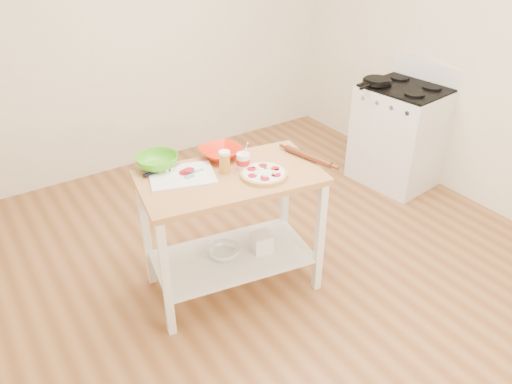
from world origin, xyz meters
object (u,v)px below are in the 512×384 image
at_px(cutting_board, 181,175).
at_px(yogurt_tub, 243,161).
at_px(shelf_bin, 261,242).
at_px(pizza, 264,174).
at_px(rolling_pin, 308,157).
at_px(spatula, 193,174).
at_px(beer_pint, 225,162).
at_px(green_bowl, 157,162).
at_px(shelf_glass_bowl, 224,252).
at_px(gas_stove, 399,135).
at_px(orange_bowl, 221,153).
at_px(skillet, 376,81).
at_px(prep_island, 231,209).
at_px(knife, 157,171).

bearing_deg(cutting_board, yogurt_tub, -0.77).
bearing_deg(shelf_bin, pizza, -114.25).
xyz_separation_m(cutting_board, shelf_bin, (0.46, -0.21, -0.58)).
bearing_deg(rolling_pin, spatula, 163.00).
bearing_deg(beer_pint, green_bowl, 139.03).
bearing_deg(shelf_glass_bowl, cutting_board, 148.75).
relative_size(pizza, rolling_pin, 0.80).
height_order(gas_stove, orange_bowl, gas_stove).
distance_m(spatula, orange_bowl, 0.30).
xyz_separation_m(skillet, shelf_bin, (-1.70, -0.68, -0.65)).
relative_size(pizza, shelf_bin, 2.28).
bearing_deg(cutting_board, skillet, 30.18).
xyz_separation_m(prep_island, orange_bowl, (0.08, 0.25, 0.29)).
height_order(gas_stove, green_bowl, gas_stove).
height_order(prep_island, orange_bowl, orange_bowl).
relative_size(prep_island, rolling_pin, 3.30).
distance_m(knife, green_bowl, 0.08).
relative_size(prep_island, knife, 4.57).
relative_size(green_bowl, beer_pint, 1.88).
bearing_deg(rolling_pin, skillet, 28.29).
bearing_deg(beer_pint, knife, 149.51).
xyz_separation_m(cutting_board, green_bowl, (-0.08, 0.19, 0.03)).
bearing_deg(gas_stove, shelf_bin, -172.01).
bearing_deg(green_bowl, yogurt_tub, -34.66).
bearing_deg(pizza, gas_stove, 16.56).
bearing_deg(green_bowl, prep_island, -45.21).
relative_size(orange_bowl, shelf_glass_bowl, 1.21).
bearing_deg(shelf_bin, spatula, 156.51).
height_order(cutting_board, spatula, cutting_board).
bearing_deg(spatula, cutting_board, 145.61).
relative_size(skillet, cutting_board, 0.84).
bearing_deg(yogurt_tub, pizza, -70.52).
xyz_separation_m(gas_stove, yogurt_tub, (-1.99, -0.42, 0.48)).
relative_size(pizza, yogurt_tub, 1.61).
height_order(orange_bowl, rolling_pin, orange_bowl).
height_order(beer_pint, shelf_bin, beer_pint).
height_order(skillet, knife, skillet).
bearing_deg(shelf_bin, yogurt_tub, 136.39).
relative_size(skillet, rolling_pin, 1.06).
bearing_deg(gas_stove, skillet, 131.02).
distance_m(beer_pint, rolling_pin, 0.57).
bearing_deg(prep_island, yogurt_tub, 13.73).
bearing_deg(knife, green_bowl, 60.85).
distance_m(pizza, shelf_glass_bowl, 0.68).
height_order(cutting_board, knife, cutting_board).
xyz_separation_m(gas_stove, shelf_glass_bowl, (-2.16, -0.42, -0.18)).
bearing_deg(gas_stove, spatula, -178.68).
distance_m(yogurt_tub, shelf_bin, 0.64).
bearing_deg(cutting_board, shelf_bin, -6.53).
bearing_deg(cutting_board, pizza, -15.35).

